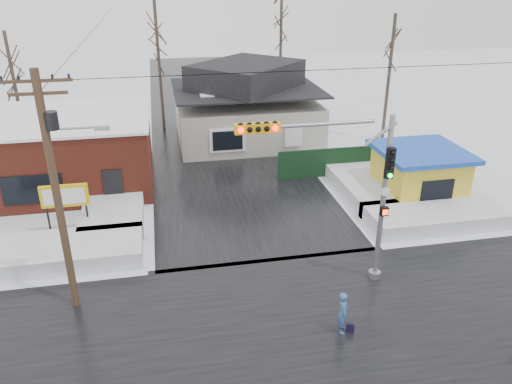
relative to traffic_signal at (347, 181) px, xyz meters
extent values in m
plane|color=white|center=(-2.43, -2.97, -4.54)|extent=(120.00, 120.00, 0.00)
cube|color=black|center=(-2.43, -2.97, -4.53)|extent=(10.00, 120.00, 0.02)
cube|color=black|center=(-2.43, -2.97, -4.53)|extent=(120.00, 10.00, 0.02)
cube|color=white|center=(-11.43, 4.03, -4.14)|extent=(7.00, 3.00, 0.80)
cube|color=white|center=(6.57, 4.03, -4.14)|extent=(7.00, 3.00, 0.80)
cube|color=white|center=(-9.43, 9.03, -4.14)|extent=(3.00, 8.00, 0.80)
cube|color=white|center=(4.57, 9.03, -4.14)|extent=(3.00, 8.00, 0.80)
cylinder|color=gray|center=(1.57, 0.03, -1.04)|extent=(0.20, 0.20, 7.00)
cylinder|color=gray|center=(1.57, 0.03, -4.39)|extent=(0.50, 0.50, 0.30)
cylinder|color=gray|center=(-1.43, 0.03, 2.26)|extent=(4.60, 0.14, 0.14)
cube|color=gold|center=(-3.43, 0.03, 2.26)|extent=(1.60, 0.28, 0.35)
sphere|color=#FF0C0C|center=(-4.03, -0.13, 2.26)|extent=(0.20, 0.20, 0.20)
sphere|color=#FF0C0C|center=(-2.83, -0.13, 2.26)|extent=(0.20, 0.20, 0.20)
cube|color=black|center=(1.57, -0.17, 0.66)|extent=(0.30, 0.22, 1.20)
sphere|color=#0CE533|center=(1.57, -0.31, 0.21)|extent=(0.18, 0.18, 0.18)
cube|color=black|center=(1.57, -0.17, -1.34)|extent=(0.30, 0.20, 0.35)
cylinder|color=#382619|center=(-10.43, 0.53, -0.04)|extent=(0.28, 0.28, 9.00)
cube|color=#382619|center=(-10.43, 0.53, 4.06)|extent=(2.20, 0.10, 0.10)
cube|color=#382619|center=(-10.43, 0.53, 3.66)|extent=(1.80, 0.10, 0.10)
cylinder|color=black|center=(-10.18, 0.53, 2.76)|extent=(0.44, 0.44, 0.60)
cylinder|color=gray|center=(-9.53, 0.53, 2.46)|extent=(1.80, 0.08, 0.08)
cube|color=gray|center=(-8.63, 0.53, 2.41)|extent=(0.50, 0.22, 0.12)
cube|color=maroon|center=(-13.43, 13.03, -2.54)|extent=(12.00, 8.00, 4.00)
cube|color=white|center=(-13.43, 13.03, -0.49)|extent=(12.20, 8.20, 0.15)
cube|color=black|center=(-13.43, 9.01, -3.14)|extent=(3.00, 0.08, 1.60)
cube|color=black|center=(-9.43, 9.01, -3.44)|extent=(1.00, 0.08, 2.20)
cylinder|color=black|center=(-12.33, 6.53, -3.64)|extent=(0.10, 0.10, 1.80)
cylinder|color=black|center=(-10.53, 6.53, -3.64)|extent=(0.10, 0.10, 1.80)
cube|color=gold|center=(-11.43, 6.53, -2.54)|extent=(2.20, 0.18, 1.10)
cube|color=white|center=(-11.43, 6.42, -2.54)|extent=(1.90, 0.02, 0.80)
cube|color=#B8B4A6|center=(-0.43, 19.03, -3.04)|extent=(10.00, 8.00, 3.00)
cube|color=black|center=(-0.43, 19.03, -0.64)|extent=(10.40, 8.40, 0.12)
pyramid|color=black|center=(-0.43, 19.03, 0.32)|extent=(9.00, 7.00, 1.80)
cube|color=maroon|center=(2.77, 20.03, 0.36)|extent=(0.70, 0.70, 1.40)
cube|color=white|center=(-2.43, 14.98, -3.14)|extent=(2.40, 0.12, 1.60)
cube|color=yellow|center=(7.07, 7.03, -3.24)|extent=(4.00, 4.00, 2.60)
cube|color=blue|center=(7.07, 7.03, -1.79)|extent=(4.60, 4.60, 0.25)
cube|color=black|center=(7.07, 5.00, -3.24)|extent=(1.80, 0.06, 1.20)
cube|color=black|center=(4.07, 11.03, -3.64)|extent=(8.00, 0.12, 1.80)
cylinder|color=#332821|center=(-6.43, 23.03, 0.46)|extent=(0.24, 0.24, 10.00)
cylinder|color=#332821|center=(3.57, 25.03, 1.46)|extent=(0.24, 0.24, 12.00)
cylinder|color=#332821|center=(9.57, 17.03, -0.04)|extent=(0.24, 0.24, 9.00)
cylinder|color=#332821|center=(-16.43, 21.03, -0.54)|extent=(0.24, 0.24, 8.00)
imported|color=#385A9D|center=(-0.95, -2.91, -3.73)|extent=(0.53, 0.67, 1.61)
cube|color=black|center=(-0.69, -3.03, -4.36)|extent=(0.30, 0.20, 0.35)
camera|label=1|loc=(-6.71, -16.21, 7.33)|focal=35.00mm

